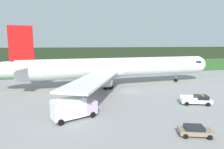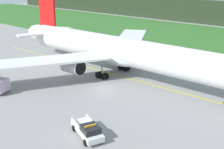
% 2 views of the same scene
% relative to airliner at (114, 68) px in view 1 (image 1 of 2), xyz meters
% --- Properties ---
extents(ground, '(320.00, 320.00, 0.00)m').
position_rel_airliner_xyz_m(ground, '(1.50, -7.20, -4.93)').
color(ground, gray).
extents(grass_verge, '(320.00, 49.51, 0.04)m').
position_rel_airliner_xyz_m(grass_verge, '(1.50, 42.59, -4.91)').
color(grass_verge, '#316528').
rests_on(grass_verge, ground).
extents(distant_tree_line, '(288.00, 4.34, 9.21)m').
position_rel_airliner_xyz_m(distant_tree_line, '(1.50, 72.83, -0.33)').
color(distant_tree_line, '#24301E').
rests_on(distant_tree_line, ground).
extents(taxiway_centerline_main, '(79.49, 2.18, 0.01)m').
position_rel_airliner_xyz_m(taxiway_centerline_main, '(0.84, 0.02, -4.93)').
color(taxiway_centerline_main, yellow).
rests_on(taxiway_centerline_main, ground).
extents(airliner, '(59.26, 47.17, 15.48)m').
position_rel_airliner_xyz_m(airliner, '(0.00, 0.00, 0.00)').
color(airliner, silver).
rests_on(airliner, ground).
extents(ops_pickup_truck, '(5.94, 3.91, 1.94)m').
position_rel_airliner_xyz_m(ops_pickup_truck, '(10.69, -19.73, -4.03)').
color(ops_pickup_truck, silver).
rests_on(ops_pickup_truck, ground).
extents(catering_truck, '(7.20, 4.54, 3.42)m').
position_rel_airliner_xyz_m(catering_truck, '(-12.29, -20.70, -3.19)').
color(catering_truck, '#BEA5C4').
rests_on(catering_truck, ground).
extents(staff_car, '(4.38, 3.10, 1.30)m').
position_rel_airliner_xyz_m(staff_car, '(1.84, -30.22, -4.23)').
color(staff_car, '#8A735B').
rests_on(staff_car, ground).
extents(taxiway_edge_light_west, '(0.12, 0.12, 0.46)m').
position_rel_airliner_xyz_m(taxiway_edge_light_west, '(-17.59, -11.06, -4.68)').
color(taxiway_edge_light_west, yellow).
rests_on(taxiway_edge_light_west, ground).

